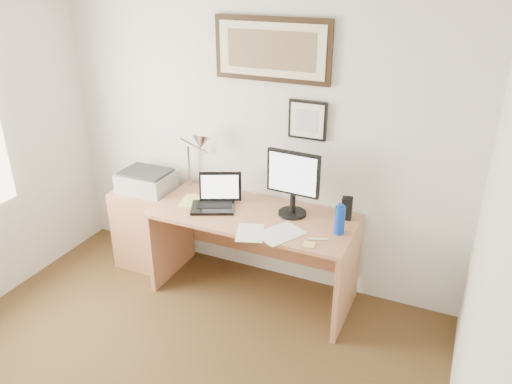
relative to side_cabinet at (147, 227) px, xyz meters
The scene contains 18 objects.
wall_back 1.32m from the side_cabinet, 19.18° to the left, with size 3.50×0.02×2.50m, color silver.
wall_right 3.28m from the side_cabinet, 32.18° to the right, with size 0.02×4.00×2.50m, color silver.
side_cabinet is the anchor object (origin of this frame).
water_bottle 1.83m from the side_cabinet, ahead, with size 0.07×0.07×0.21m, color #0D36AD.
bottle_cap 1.87m from the side_cabinet, ahead, with size 0.04×0.04×0.02m, color #0D36AD.
speaker 1.82m from the side_cabinet, ahead, with size 0.08×0.07×0.18m, color black.
paper_sheet_a 1.28m from the side_cabinet, 15.73° to the right, with size 0.19×0.27×0.00m, color silver.
paper_sheet_b 1.46m from the side_cabinet, 10.50° to the right, with size 0.23×0.33×0.00m, color silver.
sticky_pad 1.70m from the side_cabinet, 11.41° to the right, with size 0.08×0.08×0.01m, color #EDE070.
marker_pen 1.72m from the side_cabinet, ahead, with size 0.02×0.02×0.14m, color white.
book 0.60m from the side_cabinet, 10.73° to the right, with size 0.17×0.24×0.02m, color #EEEB70.
desk 1.08m from the side_cabinet, ahead, with size 1.60×0.70×0.75m.
laptop 0.87m from the side_cabinet, ahead, with size 0.41×0.42×0.26m.
lcd_monitor 1.51m from the side_cabinet, ahead, with size 0.42×0.22×0.52m.
printer 0.45m from the side_cabinet, 50.13° to the left, with size 0.44×0.34×0.18m.
desk_lamp 0.98m from the side_cabinet, 14.38° to the left, with size 0.29×0.27×0.53m.
picture_large 1.93m from the side_cabinet, 15.25° to the left, with size 0.92×0.04×0.47m.
picture_small 1.77m from the side_cabinet, 12.05° to the left, with size 0.30×0.03×0.30m.
Camera 1 is at (1.58, -1.52, 2.54)m, focal length 35.00 mm.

